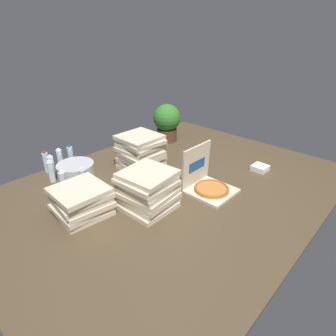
# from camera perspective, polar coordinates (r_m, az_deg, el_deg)

# --- Properties ---
(ground_plane) EXTENTS (3.20, 2.40, 0.02)m
(ground_plane) POSITION_cam_1_polar(r_m,az_deg,el_deg) (2.62, 0.86, -3.96)
(ground_plane) COLOR #4C3D28
(open_pizza_box) EXTENTS (0.38, 0.39, 0.40)m
(open_pizza_box) POSITION_cam_1_polar(r_m,az_deg,el_deg) (2.55, 7.94, -2.96)
(open_pizza_box) COLOR beige
(open_pizza_box) RESTS_ON ground_plane
(pizza_stack_left_mid) EXTENTS (0.42, 0.42, 0.36)m
(pizza_stack_left_mid) POSITION_cam_1_polar(r_m,az_deg,el_deg) (2.89, -5.56, 3.21)
(pizza_stack_left_mid) COLOR beige
(pizza_stack_left_mid) RESTS_ON ground_plane
(pizza_stack_right_far) EXTENTS (0.44, 0.44, 0.24)m
(pizza_stack_right_far) POSITION_cam_1_polar(r_m,az_deg,el_deg) (2.30, -17.12, -6.33)
(pizza_stack_right_far) COLOR beige
(pizza_stack_right_far) RESTS_ON ground_plane
(pizza_stack_right_mid) EXTENTS (0.42, 0.42, 0.32)m
(pizza_stack_right_mid) POSITION_cam_1_polar(r_m,az_deg,el_deg) (2.26, -4.07, -4.46)
(pizza_stack_right_mid) COLOR beige
(pizza_stack_right_mid) RESTS_ON ground_plane
(ice_bucket) EXTENTS (0.36, 0.36, 0.13)m
(ice_bucket) POSITION_cam_1_polar(r_m,az_deg,el_deg) (2.91, -18.13, -0.36)
(ice_bucket) COLOR #B7BABF
(ice_bucket) RESTS_ON ground_plane
(water_bottle_0) EXTENTS (0.06, 0.06, 0.22)m
(water_bottle_0) POSITION_cam_1_polar(r_m,az_deg,el_deg) (2.87, -22.59, -0.67)
(water_bottle_0) COLOR silver
(water_bottle_0) RESTS_ON ground_plane
(water_bottle_1) EXTENTS (0.06, 0.06, 0.22)m
(water_bottle_1) POSITION_cam_1_polar(r_m,az_deg,el_deg) (3.14, -19.09, 2.32)
(water_bottle_1) COLOR silver
(water_bottle_1) RESTS_ON ground_plane
(water_bottle_2) EXTENTS (0.06, 0.06, 0.22)m
(water_bottle_2) POSITION_cam_1_polar(r_m,az_deg,el_deg) (2.98, -22.52, 0.37)
(water_bottle_2) COLOR white
(water_bottle_2) RESTS_ON ground_plane
(water_bottle_3) EXTENTS (0.06, 0.06, 0.22)m
(water_bottle_3) POSITION_cam_1_polar(r_m,az_deg,el_deg) (2.63, -16.79, -2.30)
(water_bottle_3) COLOR silver
(water_bottle_3) RESTS_ON ground_plane
(water_bottle_4) EXTENTS (0.06, 0.06, 0.22)m
(water_bottle_4) POSITION_cam_1_polar(r_m,az_deg,el_deg) (2.64, -20.45, -2.77)
(water_bottle_4) COLOR white
(water_bottle_4) RESTS_ON ground_plane
(water_bottle_5) EXTENTS (0.06, 0.06, 0.22)m
(water_bottle_5) POSITION_cam_1_polar(r_m,az_deg,el_deg) (3.11, -21.02, 1.72)
(water_bottle_5) COLOR silver
(water_bottle_5) RESTS_ON ground_plane
(water_bottle_6) EXTENTS (0.06, 0.06, 0.22)m
(water_bottle_6) POSITION_cam_1_polar(r_m,az_deg,el_deg) (3.09, -23.44, 1.09)
(water_bottle_6) COLOR silver
(water_bottle_6) RESTS_ON ground_plane
(potted_plant) EXTENTS (0.34, 0.34, 0.47)m
(potted_plant) POSITION_cam_1_polar(r_m,az_deg,el_deg) (3.60, -0.23, 9.46)
(potted_plant) COLOR #513323
(potted_plant) RESTS_ON ground_plane
(napkin_pile) EXTENTS (0.15, 0.15, 0.05)m
(napkin_pile) POSITION_cam_1_polar(r_m,az_deg,el_deg) (3.04, 18.15, 0.02)
(napkin_pile) COLOR white
(napkin_pile) RESTS_ON ground_plane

